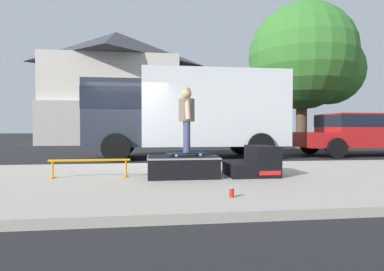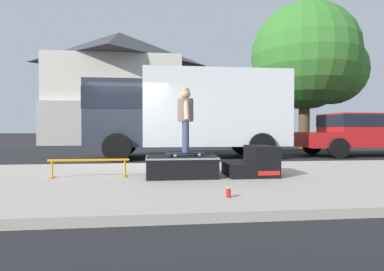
% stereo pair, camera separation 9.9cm
% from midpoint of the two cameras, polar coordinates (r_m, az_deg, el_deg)
% --- Properties ---
extents(ground_plane, '(140.00, 140.00, 0.00)m').
position_cam_midpoint_polar(ground_plane, '(8.87, -12.13, -5.49)').
color(ground_plane, black).
extents(sidewalk_slab, '(50.00, 5.00, 0.12)m').
position_cam_midpoint_polar(sidewalk_slab, '(5.91, -15.07, -8.29)').
color(sidewalk_slab, '#A8A093').
rests_on(sidewalk_slab, ground).
extents(skate_box, '(1.33, 0.85, 0.39)m').
position_cam_midpoint_polar(skate_box, '(5.87, -1.49, -5.66)').
color(skate_box, black).
rests_on(skate_box, sidewalk_slab).
extents(kicker_ramp, '(0.94, 0.87, 0.58)m').
position_cam_midpoint_polar(kicker_ramp, '(6.15, 11.90, -5.07)').
color(kicker_ramp, black).
rests_on(kicker_ramp, sidewalk_slab).
extents(grind_rail, '(1.49, 0.28, 0.35)m').
position_cam_midpoint_polar(grind_rail, '(6.10, -18.18, -4.98)').
color(grind_rail, orange).
rests_on(grind_rail, sidewalk_slab).
extents(skateboard, '(0.80, 0.42, 0.07)m').
position_cam_midpoint_polar(skateboard, '(5.90, -0.73, -3.29)').
color(skateboard, navy).
rests_on(skateboard, skate_box).
extents(skater_kid, '(0.31, 0.65, 1.26)m').
position_cam_midpoint_polar(skater_kid, '(5.89, -0.73, 4.01)').
color(skater_kid, '#3F4766').
rests_on(skater_kid, skateboard).
extents(soda_can, '(0.07, 0.07, 0.13)m').
position_cam_midpoint_polar(soda_can, '(4.18, 7.44, -10.49)').
color(soda_can, red).
rests_on(soda_can, sidewalk_slab).
extents(box_truck, '(6.91, 2.63, 3.05)m').
position_cam_midpoint_polar(box_truck, '(11.04, -0.64, 4.69)').
color(box_truck, silver).
rests_on(box_truck, ground).
extents(pickup_truck_red, '(5.70, 2.09, 1.61)m').
position_cam_midpoint_polar(pickup_truck_red, '(13.59, 29.99, 0.47)').
color(pickup_truck_red, red).
rests_on(pickup_truck_red, ground).
extents(street_tree_main, '(6.15, 5.59, 7.66)m').
position_cam_midpoint_polar(street_tree_main, '(17.84, 21.34, 13.00)').
color(street_tree_main, brown).
rests_on(street_tree_main, ground).
extents(house_behind, '(9.54, 8.23, 8.40)m').
position_cam_midpoint_polar(house_behind, '(24.23, -13.26, 8.79)').
color(house_behind, beige).
rests_on(house_behind, ground).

